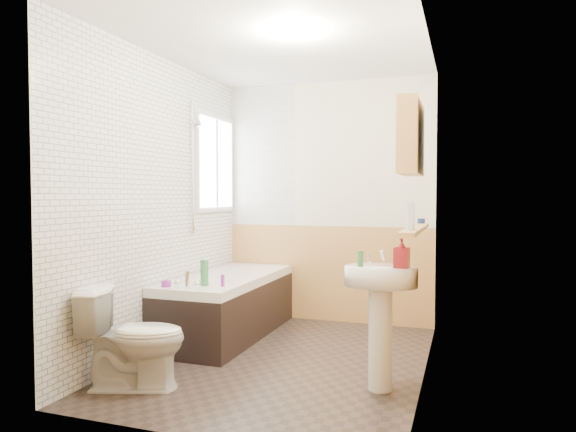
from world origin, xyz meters
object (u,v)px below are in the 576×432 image
(toilet, at_px, (134,338))
(sink, at_px, (381,302))
(pine_shelf, at_px, (415,229))
(bathtub, at_px, (228,304))
(medicine_cabinet, at_px, (411,138))

(toilet, bearing_deg, sink, -90.94)
(pine_shelf, bearing_deg, bathtub, 160.82)
(sink, bearing_deg, pine_shelf, 59.46)
(bathtub, bearing_deg, toilet, -91.22)
(sink, xyz_separation_m, pine_shelf, (0.20, 0.28, 0.48))
(sink, height_order, medicine_cabinet, medicine_cabinet)
(sink, height_order, pine_shelf, pine_shelf)
(medicine_cabinet, bearing_deg, pine_shelf, 76.20)
(sink, distance_m, pine_shelf, 0.59)
(bathtub, height_order, toilet, bathtub)
(sink, relative_size, pine_shelf, 0.76)
(sink, bearing_deg, toilet, -157.11)
(bathtub, xyz_separation_m, toilet, (-0.03, -1.41, 0.05))
(toilet, height_order, medicine_cabinet, medicine_cabinet)
(toilet, relative_size, medicine_cabinet, 1.25)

